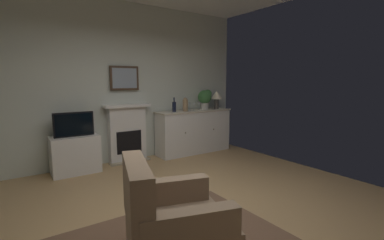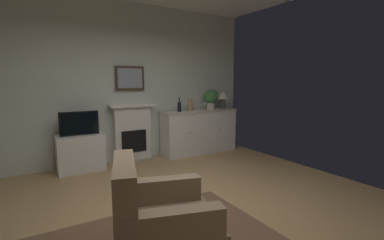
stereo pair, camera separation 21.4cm
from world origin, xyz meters
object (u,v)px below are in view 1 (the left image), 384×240
sideboard_cabinet (194,131)px  tv_set (74,124)px  table_lamp (217,96)px  wine_glass_center (194,104)px  wine_bottle (174,107)px  vase_decorative (185,104)px  tv_cabinet (75,155)px  armchair (171,224)px  wine_glass_left (190,105)px  wine_glass_right (199,104)px  fireplace_unit (127,133)px  framed_picture (125,78)px  potted_plant_small (205,98)px

sideboard_cabinet → tv_set: size_ratio=2.69×
table_lamp → wine_glass_center: bearing=177.1°
wine_bottle → vase_decorative: size_ratio=1.03×
tv_cabinet → armchair: armchair is taller
wine_glass_left → wine_glass_right: 0.22m
sideboard_cabinet → table_lamp: (0.62, 0.00, 0.74)m
sideboard_cabinet → wine_glass_right: 0.59m
fireplace_unit → framed_picture: 1.04m
wine_glass_right → sideboard_cabinet: bearing=177.6°
sideboard_cabinet → wine_glass_left: wine_glass_left is taller
wine_glass_left → armchair: bearing=-126.2°
framed_picture → potted_plant_small: 1.81m
framed_picture → wine_bottle: (0.93, -0.24, -0.56)m
wine_bottle → tv_set: 1.91m
tv_set → wine_glass_center: bearing=0.9°
table_lamp → wine_glass_left: (-0.71, 0.04, -0.16)m
wine_glass_center → wine_glass_right: (0.11, -0.04, 0.00)m
tv_set → tv_cabinet: bearing=90.0°
sideboard_cabinet → armchair: bearing=-127.6°
wine_bottle → wine_glass_left: wine_bottle is taller
sideboard_cabinet → wine_glass_right: (0.14, -0.01, 0.58)m
sideboard_cabinet → vase_decorative: 0.65m
framed_picture → vase_decorative: bearing=-13.1°
armchair → tv_set: bearing=92.8°
table_lamp → wine_glass_right: table_lamp is taller
wine_bottle → potted_plant_small: 0.85m
framed_picture → sideboard_cabinet: (1.42, -0.22, -1.13)m
wine_glass_center → vase_decorative: (-0.27, -0.08, 0.02)m
wine_bottle → wine_glass_center: (0.52, 0.05, 0.01)m
sideboard_cabinet → wine_glass_center: (0.03, 0.03, 0.58)m
fireplace_unit → tv_set: fireplace_unit is taller
fireplace_unit → armchair: 3.22m
fireplace_unit → table_lamp: table_lamp is taller
wine_glass_right → wine_glass_center: bearing=162.0°
vase_decorative → tv_set: bearing=178.9°
framed_picture → potted_plant_small: (1.76, -0.18, -0.41)m
wine_glass_center → tv_cabinet: (-2.42, -0.01, -0.72)m
potted_plant_small → fireplace_unit: bearing=175.7°
wine_glass_center → potted_plant_small: bearing=2.9°
tv_cabinet → tv_set: size_ratio=1.21×
armchair → fireplace_unit: bearing=75.0°
potted_plant_small → armchair: potted_plant_small is taller
tv_cabinet → wine_glass_left: bearing=0.5°
wine_glass_left → armchair: (-2.17, -2.96, -0.66)m
vase_decorative → wine_bottle: bearing=172.5°
wine_glass_right → potted_plant_small: size_ratio=0.38×
fireplace_unit → sideboard_cabinet: 1.43m
wine_glass_center → armchair: 3.79m
armchair → vase_decorative: bearing=55.1°
tv_set → potted_plant_small: 2.75m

